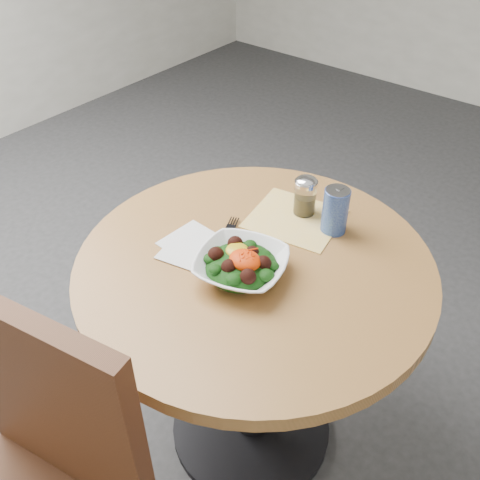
{
  "coord_description": "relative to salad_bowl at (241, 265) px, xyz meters",
  "views": [
    {
      "loc": [
        0.6,
        -0.81,
        1.63
      ],
      "look_at": [
        -0.03,
        -0.02,
        0.81
      ],
      "focal_mm": 40.0,
      "sensor_mm": 36.0,
      "label": 1
    }
  ],
  "objects": [
    {
      "name": "cloth_napkin",
      "position": [
        -0.03,
        0.27,
        -0.03
      ],
      "size": [
        0.27,
        0.25,
        0.0
      ],
      "primitive_type": "cube",
      "rotation": [
        0.0,
        0.0,
        0.17
      ],
      "color": "#F5AD0C",
      "rests_on": "table"
    },
    {
      "name": "beverage_can",
      "position": [
        0.08,
        0.29,
        0.03
      ],
      "size": [
        0.07,
        0.07,
        0.13
      ],
      "color": "#0E239A",
      "rests_on": "table"
    },
    {
      "name": "paper_napkins",
      "position": [
        -0.16,
        0.0,
        -0.03
      ],
      "size": [
        0.18,
        0.18,
        0.0
      ],
      "color": "silver",
      "rests_on": "table"
    },
    {
      "name": "salad_bowl",
      "position": [
        0.0,
        0.0,
        0.0
      ],
      "size": [
        0.27,
        0.27,
        0.08
      ],
      "color": "white",
      "rests_on": "table"
    },
    {
      "name": "fork",
      "position": [
        -0.12,
        0.08,
        -0.02
      ],
      "size": [
        0.1,
        0.19,
        0.0
      ],
      "color": "black",
      "rests_on": "table"
    },
    {
      "name": "spice_shaker",
      "position": [
        -0.02,
        0.31,
        0.03
      ],
      "size": [
        0.06,
        0.06,
        0.11
      ],
      "color": "silver",
      "rests_on": "table"
    },
    {
      "name": "table",
      "position": [
        -0.01,
        0.06,
        -0.23
      ],
      "size": [
        0.9,
        0.9,
        0.75
      ],
      "color": "black",
      "rests_on": "ground"
    },
    {
      "name": "ground",
      "position": [
        -0.01,
        0.06,
        -0.78
      ],
      "size": [
        6.0,
        6.0,
        0.0
      ],
      "primitive_type": "plane",
      "color": "#2E2E31",
      "rests_on": "ground"
    }
  ]
}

